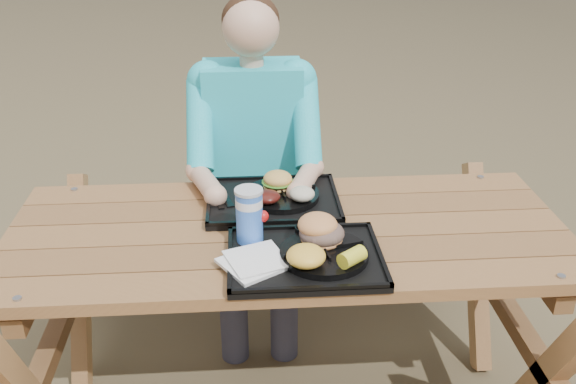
{
  "coord_description": "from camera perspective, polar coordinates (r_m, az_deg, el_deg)",
  "views": [
    {
      "loc": [
        -0.13,
        -1.79,
        1.76
      ],
      "look_at": [
        0.0,
        0.0,
        0.88
      ],
      "focal_mm": 40.0,
      "sensor_mm": 36.0,
      "label": 1
    }
  ],
  "objects": [
    {
      "name": "baked_beans",
      "position": [
        2.13,
        -1.84,
        -0.43
      ],
      "size": [
        0.09,
        0.09,
        0.04
      ],
      "primitive_type": "ellipsoid",
      "color": "#44110D",
      "rests_on": "plate_far"
    },
    {
      "name": "soda_cup",
      "position": [
        1.92,
        -3.45,
        -2.21
      ],
      "size": [
        0.08,
        0.08,
        0.16
      ],
      "primitive_type": "cylinder",
      "color": "blue",
      "rests_on": "tray_near"
    },
    {
      "name": "diner",
      "position": [
        2.63,
        -2.98,
        0.82
      ],
      "size": [
        0.48,
        0.84,
        1.28
      ],
      "primitive_type": null,
      "color": "#1AB8A8",
      "rests_on": "ground"
    },
    {
      "name": "plate_near",
      "position": [
        1.88,
        3.23,
        -5.49
      ],
      "size": [
        0.26,
        0.26,
        0.02
      ],
      "primitive_type": "cylinder",
      "color": "black",
      "rests_on": "tray_near"
    },
    {
      "name": "burger",
      "position": [
        2.22,
        -0.93,
        1.47
      ],
      "size": [
        0.1,
        0.1,
        0.09
      ],
      "primitive_type": null,
      "color": "gold",
      "rests_on": "plate_far"
    },
    {
      "name": "corn_cob",
      "position": [
        1.8,
        5.72,
        -5.77
      ],
      "size": [
        0.11,
        0.11,
        0.05
      ],
      "primitive_type": null,
      "rotation": [
        0.0,
        0.0,
        0.66
      ],
      "color": "yellow",
      "rests_on": "plate_near"
    },
    {
      "name": "plate_far",
      "position": [
        2.21,
        -0.57,
        -0.27
      ],
      "size": [
        0.26,
        0.26,
        0.02
      ],
      "primitive_type": "cylinder",
      "color": "black",
      "rests_on": "tray_far"
    },
    {
      "name": "condiment_bbq",
      "position": [
        1.98,
        1.34,
        -3.51
      ],
      "size": [
        0.05,
        0.05,
        0.03
      ],
      "primitive_type": "cylinder",
      "color": "black",
      "rests_on": "tray_near"
    },
    {
      "name": "mac_cheese",
      "position": [
        1.79,
        1.61,
        -5.71
      ],
      "size": [
        0.11,
        0.11,
        0.06
      ],
      "primitive_type": "ellipsoid",
      "color": "yellow",
      "rests_on": "plate_near"
    },
    {
      "name": "condiment_mustard",
      "position": [
        1.97,
        2.88,
        -3.53
      ],
      "size": [
        0.05,
        0.05,
        0.03
      ],
      "primitive_type": "cylinder",
      "color": "yellow",
      "rests_on": "tray_near"
    },
    {
      "name": "tray_near",
      "position": [
        1.89,
        1.53,
        -6.0
      ],
      "size": [
        0.45,
        0.35,
        0.02
      ],
      "primitive_type": "cube",
      "color": "black",
      "rests_on": "picnic_table"
    },
    {
      "name": "sandwich",
      "position": [
        1.89,
        3.05,
        -2.66
      ],
      "size": [
        0.13,
        0.13,
        0.13
      ],
      "primitive_type": null,
      "color": "#DB8A4D",
      "rests_on": "plate_near"
    },
    {
      "name": "cutlery_far",
      "position": [
        2.22,
        -5.56,
        -0.54
      ],
      "size": [
        0.06,
        0.14,
        0.01
      ],
      "primitive_type": "cube",
      "rotation": [
        0.0,
        0.0,
        0.28
      ],
      "color": "black",
      "rests_on": "tray_far"
    },
    {
      "name": "picnic_table",
      "position": [
        2.27,
        0.0,
        -11.51
      ],
      "size": [
        1.8,
        1.49,
        0.75
      ],
      "primitive_type": null,
      "color": "#999999",
      "rests_on": "ground"
    },
    {
      "name": "tray_far",
      "position": [
        2.21,
        -1.33,
        -0.88
      ],
      "size": [
        0.45,
        0.35,
        0.02
      ],
      "primitive_type": "cube",
      "color": "black",
      "rests_on": "picnic_table"
    },
    {
      "name": "napkin_stack",
      "position": [
        1.84,
        -3.11,
        -6.26
      ],
      "size": [
        0.22,
        0.22,
        0.02
      ],
      "primitive_type": "cube",
      "rotation": [
        0.0,
        0.0,
        0.56
      ],
      "color": "white",
      "rests_on": "tray_near"
    },
    {
      "name": "potato_salad",
      "position": [
        2.14,
        1.26,
        -0.16
      ],
      "size": [
        0.08,
        0.08,
        0.05
      ],
      "primitive_type": "ellipsoid",
      "color": "beige",
      "rests_on": "plate_far"
    }
  ]
}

